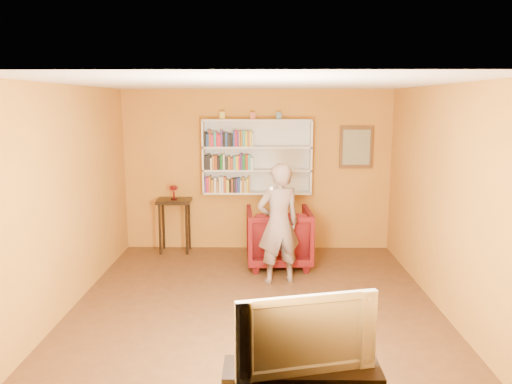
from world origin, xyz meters
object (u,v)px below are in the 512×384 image
bookshelf (257,157)px  television (303,329)px  console_table (174,208)px  armchair (279,237)px  ruby_lustre (174,189)px  person (278,224)px

bookshelf → television: size_ratio=1.63×
console_table → television: size_ratio=0.82×
armchair → ruby_lustre: bearing=-24.9°
bookshelf → console_table: bookshelf is taller
console_table → ruby_lustre: 0.32m
armchair → television: bearing=87.9°
bookshelf → television: bearing=-85.1°
ruby_lustre → person: person is taller
bookshelf → console_table: bearing=-173.4°
console_table → armchair: same height
armchair → bookshelf: bearing=-71.3°
console_table → television: (1.78, -4.50, 0.01)m
console_table → ruby_lustre: bearing=116.6°
television → console_table: bearing=97.8°
ruby_lustre → television: 4.85m
ruby_lustre → person: 2.23m
bookshelf → armchair: size_ratio=1.82×
person → television: 3.06m
console_table → person: 2.22m
person → television: (0.09, -3.06, -0.08)m
bookshelf → ruby_lustre: (-1.38, -0.16, -0.52)m
armchair → person: person is taller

